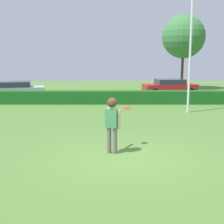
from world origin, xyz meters
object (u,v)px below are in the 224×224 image
(frisbee, at_px, (127,108))
(parked_car_silver, at_px, (15,89))
(parked_car_red, at_px, (170,86))
(person, at_px, (112,119))
(lamppost, at_px, (190,48))
(oak_tree, at_px, (184,37))

(frisbee, height_order, parked_car_silver, frisbee)
(frisbee, xyz_separation_m, parked_car_red, (4.16, 14.65, -0.63))
(person, relative_size, lamppost, 0.28)
(person, xyz_separation_m, lamppost, (4.17, 7.32, 2.34))
(lamppost, height_order, parked_car_silver, lamppost)
(frisbee, distance_m, parked_car_silver, 14.42)
(person, relative_size, oak_tree, 0.26)
(parked_car_red, height_order, oak_tree, oak_tree)
(parked_car_silver, relative_size, parked_car_red, 1.01)
(person, xyz_separation_m, frisbee, (0.49, 0.77, 0.21))
(lamppost, bearing_deg, parked_car_silver, 153.11)
(person, height_order, parked_car_silver, person)
(parked_car_silver, bearing_deg, person, -61.47)
(frisbee, xyz_separation_m, lamppost, (3.67, 6.55, 2.13))
(lamppost, bearing_deg, parked_car_red, 86.58)
(person, distance_m, lamppost, 8.74)
(parked_car_red, xyz_separation_m, oak_tree, (1.91, 4.27, 4.13))
(frisbee, relative_size, lamppost, 0.04)
(person, bearing_deg, oak_tree, 71.58)
(person, distance_m, parked_car_silver, 14.83)
(person, height_order, lamppost, lamppost)
(person, distance_m, oak_tree, 21.08)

